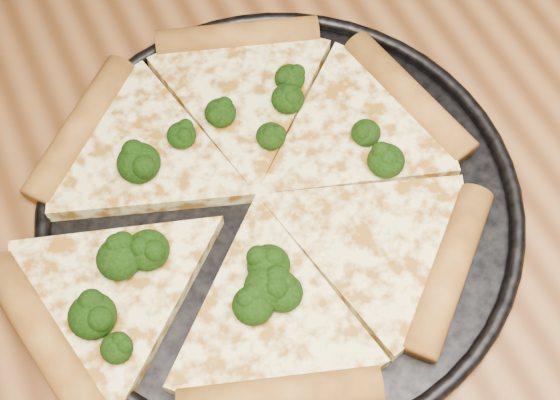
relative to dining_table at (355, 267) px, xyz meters
name	(u,v)px	position (x,y,z in m)	size (l,w,h in m)	color
dining_table	(355,267)	(0.00, 0.00, 0.00)	(1.20, 0.90, 0.75)	brown
pizza_pan	(280,204)	(-0.06, 0.04, 0.10)	(0.41, 0.41, 0.02)	black
pizza	(251,199)	(-0.08, 0.05, 0.11)	(0.42, 0.39, 0.03)	#FFF59C
broccoli_florets	(219,222)	(-0.11, 0.04, 0.12)	(0.30, 0.21, 0.03)	black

